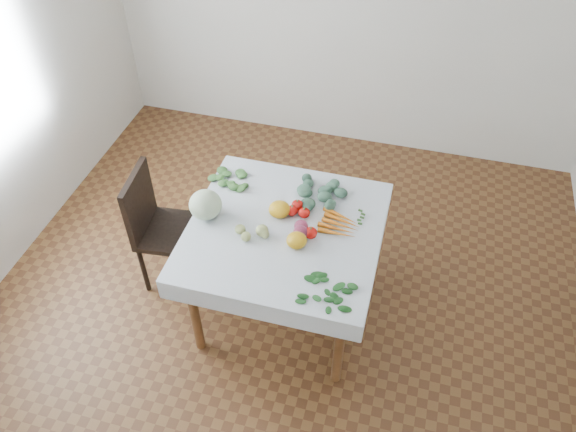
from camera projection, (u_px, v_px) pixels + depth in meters
The scene contains 18 objects.
ground at pixel (285, 306), 3.82m from camera, with size 4.00×4.00×0.00m, color brown.
table at pixel (285, 240), 3.36m from camera, with size 1.00×1.00×0.75m.
tablecloth at pixel (285, 229), 3.29m from camera, with size 1.12×1.12×0.01m, color white.
chair at pixel (157, 222), 3.68m from camera, with size 0.44×0.44×0.89m.
cabbage at pixel (205, 205), 3.30m from camera, with size 0.20×0.20×0.18m, color beige.
tomato_a at pixel (297, 205), 3.38m from camera, with size 0.07×0.07×0.06m, color red.
tomato_b at pixel (311, 233), 3.22m from camera, with size 0.08×0.08×0.07m, color red.
tomato_c at pixel (292, 211), 3.35m from camera, with size 0.07×0.07×0.06m, color red.
tomato_d at pixel (304, 213), 3.34m from camera, with size 0.07×0.07×0.06m, color red.
heirloom_back at pixel (279, 209), 3.34m from camera, with size 0.13×0.13×0.09m, color gold.
heirloom_front at pixel (297, 240), 3.16m from camera, with size 0.12×0.12×0.08m, color gold.
onion_a at pixel (301, 233), 3.21m from camera, with size 0.09×0.09×0.08m, color #571937.
onion_b at pixel (301, 226), 3.25m from camera, with size 0.08×0.08×0.07m, color #571937.
tomatillo_cluster at pixel (254, 232), 3.23m from camera, with size 0.13×0.15×0.05m.
carrot_bunch at pixel (340, 225), 3.29m from camera, with size 0.23×0.22×0.03m.
kale_bunch at pixel (328, 196), 3.45m from camera, with size 0.38×0.29×0.05m.
basil_bunch at pixel (328, 293), 2.94m from camera, with size 0.28×0.22×0.01m.
dill_bunch at pixel (229, 180), 3.58m from camera, with size 0.26×0.21×0.03m.
Camera 1 is at (0.62, -2.21, 3.11)m, focal length 35.00 mm.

